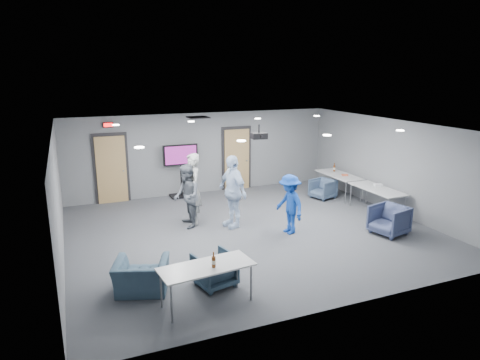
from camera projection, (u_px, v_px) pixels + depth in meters
name	position (u px, v px, depth m)	size (l,w,h in m)	color
floor	(250.00, 231.00, 11.11)	(9.00, 9.00, 0.00)	#3D4045
ceiling	(251.00, 127.00, 10.44)	(9.00, 9.00, 0.00)	white
wall_back	(203.00, 153.00, 14.36)	(9.00, 0.02, 2.70)	slate
wall_front	(346.00, 235.00, 7.19)	(9.00, 0.02, 2.70)	slate
wall_left	(58.00, 200.00, 9.12)	(0.02, 8.00, 2.70)	slate
wall_right	(392.00, 166.00, 12.42)	(0.02, 8.00, 2.70)	slate
door_left	(111.00, 169.00, 13.29)	(1.06, 0.17, 2.24)	black
door_right	(237.00, 159.00, 14.83)	(1.06, 0.17, 2.24)	black
exit_sign	(108.00, 125.00, 12.93)	(0.32, 0.08, 0.16)	black
hvac_diffuser	(198.00, 117.00, 12.77)	(0.60, 0.60, 0.03)	black
downlights	(251.00, 128.00, 10.44)	(6.18, 3.78, 0.02)	white
person_a	(193.00, 189.00, 11.39)	(0.71, 0.46, 1.94)	#949694
person_b	(187.00, 196.00, 11.19)	(0.82, 0.64, 1.69)	#515862
person_c	(232.00, 191.00, 11.21)	(1.13, 0.47, 1.93)	silver
person_d	(289.00, 204.00, 10.79)	(0.99, 0.57, 1.53)	#183F9C
chair_right_a	(323.00, 189.00, 13.87)	(0.68, 0.70, 0.64)	#3E516C
chair_right_c	(389.00, 220.00, 10.80)	(0.80, 0.82, 0.75)	#3A4465
chair_front_a	(214.00, 269.00, 8.21)	(0.70, 0.72, 0.66)	#324656
chair_front_b	(142.00, 276.00, 7.96)	(0.97, 0.85, 0.63)	#3B5366
table_right_a	(339.00, 176.00, 14.08)	(0.75, 1.79, 0.73)	silver
table_right_b	(377.00, 190.00, 12.38)	(0.76, 1.81, 0.73)	silver
table_front_left	(206.00, 269.00, 7.46)	(1.73, 0.87, 0.73)	silver
bottle_front	(214.00, 262.00, 7.37)	(0.07, 0.07, 0.29)	#5D2E0F
bottle_right	(334.00, 168.00, 14.44)	(0.08, 0.08, 0.29)	#5D2E0F
snack_box	(345.00, 175.00, 13.89)	(0.19, 0.13, 0.04)	#CB5432
wrapper	(378.00, 185.00, 12.65)	(0.24, 0.16, 0.05)	silver
tv_stand	(181.00, 167.00, 13.92)	(1.13, 0.54, 1.74)	black
projector	(259.00, 136.00, 11.08)	(0.43, 0.40, 0.37)	black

